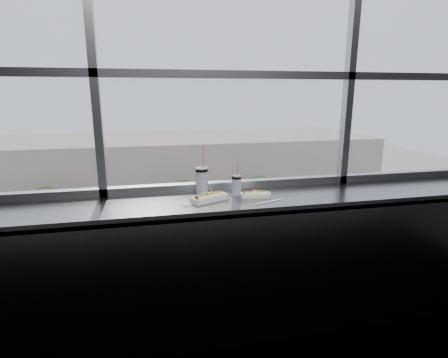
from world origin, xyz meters
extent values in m
plane|color=black|center=(0.00, 1.50, 0.55)|extent=(6.00, 0.00, 6.00)
plane|color=silver|center=(0.00, 1.52, 2.30)|extent=(6.00, 0.00, 6.00)
cube|color=slate|center=(0.00, 1.23, 1.07)|extent=(6.00, 0.55, 0.06)
cube|color=slate|center=(0.00, 0.97, 0.55)|extent=(6.00, 0.04, 1.04)
cube|color=white|center=(-0.24, 1.19, 1.10)|extent=(0.29, 0.19, 0.01)
cube|color=white|center=(-0.24, 1.19, 1.12)|extent=(0.29, 0.19, 0.04)
cylinder|color=#D5B774|center=(-0.24, 1.19, 1.13)|extent=(0.21, 0.13, 0.05)
cylinder|color=brown|center=(-0.24, 1.19, 1.14)|extent=(0.22, 0.12, 0.03)
cube|color=white|center=(0.12, 1.21, 1.10)|extent=(0.23, 0.10, 0.01)
cube|color=white|center=(0.12, 1.21, 1.12)|extent=(0.23, 0.10, 0.03)
cylinder|color=#D5B774|center=(0.12, 1.21, 1.12)|extent=(0.17, 0.06, 0.04)
cylinder|color=brown|center=(0.12, 1.21, 1.13)|extent=(0.18, 0.05, 0.03)
cylinder|color=white|center=(-0.26, 1.42, 1.20)|extent=(0.10, 0.10, 0.19)
cylinder|color=black|center=(-0.26, 1.42, 1.28)|extent=(0.10, 0.10, 0.02)
cylinder|color=silver|center=(-0.26, 1.42, 1.30)|extent=(0.11, 0.11, 0.01)
cylinder|color=#E4516D|center=(-0.24, 1.42, 1.39)|extent=(0.01, 0.05, 0.20)
cylinder|color=white|center=(-0.01, 1.31, 1.17)|extent=(0.07, 0.07, 0.14)
cylinder|color=black|center=(-0.01, 1.31, 1.24)|extent=(0.08, 0.08, 0.02)
cylinder|color=silver|center=(-0.01, 1.31, 1.25)|extent=(0.08, 0.08, 0.01)
cylinder|color=#E4516D|center=(0.00, 1.30, 1.31)|extent=(0.01, 0.04, 0.15)
cylinder|color=white|center=(0.17, 1.06, 1.10)|extent=(0.23, 0.09, 0.01)
ellipsoid|color=silver|center=(-0.41, 1.12, 1.11)|extent=(0.09, 0.07, 0.02)
plane|color=#98968D|center=(0.00, 45.00, -11.00)|extent=(120.00, 120.00, 0.00)
cube|color=black|center=(0.00, 21.50, -10.97)|extent=(80.00, 10.00, 0.06)
cube|color=#98968D|center=(0.00, 29.50, -10.98)|extent=(80.00, 6.00, 0.04)
cube|color=tan|center=(0.00, 39.50, -7.00)|extent=(50.00, 14.00, 8.00)
imported|color=black|center=(-7.32, 17.50, -9.90)|extent=(3.30, 6.51, 2.09)
imported|color=beige|center=(13.53, 25.50, -9.92)|extent=(3.02, 6.28, 2.03)
imported|color=maroon|center=(0.42, 25.50, -9.88)|extent=(3.03, 6.52, 2.12)
imported|color=#3B2DBB|center=(14.44, 17.50, -9.88)|extent=(3.49, 6.66, 2.12)
imported|color=#3A3A3A|center=(-9.54, 25.50, -9.82)|extent=(3.28, 6.89, 2.23)
imported|color=maroon|center=(1.55, 17.50, -9.86)|extent=(3.04, 6.62, 2.16)
imported|color=#66605B|center=(3.54, 30.60, -9.89)|extent=(0.71, 0.95, 2.14)
imported|color=#66605B|center=(-0.90, 28.72, -9.99)|extent=(0.87, 0.65, 1.95)
imported|color=#66605B|center=(8.71, 29.59, -10.04)|extent=(0.81, 0.61, 1.83)
imported|color=#66605B|center=(-4.14, 29.97, -10.03)|extent=(0.62, 0.83, 1.87)
cylinder|color=#47382B|center=(-9.22, 29.50, -9.73)|extent=(0.25, 0.25, 2.54)
sphere|color=#3C5E20|center=(-9.22, 29.50, -7.40)|extent=(3.39, 3.39, 3.39)
cylinder|color=#47382B|center=(2.36, 29.50, -9.75)|extent=(0.25, 0.25, 2.50)
sphere|color=#3C5E20|center=(2.36, 29.50, -7.46)|extent=(3.33, 3.33, 3.33)
cylinder|color=#47382B|center=(9.59, 29.50, -9.74)|extent=(0.25, 0.25, 2.51)
sphere|color=#3C5E20|center=(9.59, 29.50, -7.44)|extent=(3.35, 3.35, 3.35)
camera|label=1|loc=(-0.66, -1.20, 1.86)|focal=28.00mm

